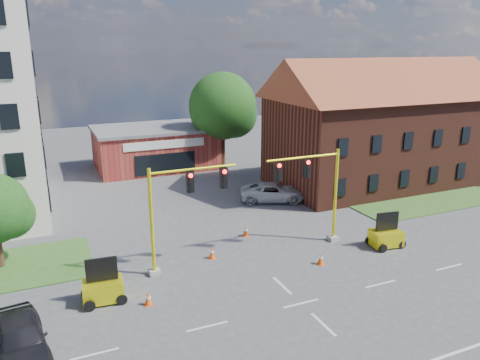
{
  "coord_description": "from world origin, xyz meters",
  "views": [
    {
      "loc": [
        -11.15,
        -17.84,
        12.44
      ],
      "look_at": [
        1.02,
        10.0,
        3.7
      ],
      "focal_mm": 35.0,
      "sensor_mm": 36.0,
      "label": 1
    }
  ],
  "objects_px": {
    "trailer_east": "(386,236)",
    "sedan_dark": "(21,338)",
    "signal_mast_east": "(314,187)",
    "pickup_white": "(273,192)",
    "signal_mast_west": "(180,205)",
    "trailer_west": "(103,288)"
  },
  "relations": [
    {
      "from": "trailer_east",
      "to": "sedan_dark",
      "type": "relative_size",
      "value": 0.45
    },
    {
      "from": "trailer_east",
      "to": "pickup_white",
      "type": "height_order",
      "value": "trailer_east"
    },
    {
      "from": "trailer_east",
      "to": "trailer_west",
      "type": "bearing_deg",
      "value": -172.23
    },
    {
      "from": "sedan_dark",
      "to": "signal_mast_east",
      "type": "bearing_deg",
      "value": 8.54
    },
    {
      "from": "signal_mast_west",
      "to": "sedan_dark",
      "type": "height_order",
      "value": "signal_mast_west"
    },
    {
      "from": "pickup_white",
      "to": "sedan_dark",
      "type": "height_order",
      "value": "sedan_dark"
    },
    {
      "from": "signal_mast_east",
      "to": "pickup_white",
      "type": "relative_size",
      "value": 1.14
    },
    {
      "from": "signal_mast_west",
      "to": "trailer_west",
      "type": "height_order",
      "value": "signal_mast_west"
    },
    {
      "from": "trailer_east",
      "to": "signal_mast_west",
      "type": "bearing_deg",
      "value": 179.5
    },
    {
      "from": "signal_mast_east",
      "to": "sedan_dark",
      "type": "relative_size",
      "value": 1.27
    },
    {
      "from": "signal_mast_west",
      "to": "trailer_east",
      "type": "bearing_deg",
      "value": -9.38
    },
    {
      "from": "pickup_white",
      "to": "trailer_west",
      "type": "bearing_deg",
      "value": 147.99
    },
    {
      "from": "signal_mast_west",
      "to": "trailer_west",
      "type": "distance_m",
      "value": 5.94
    },
    {
      "from": "trailer_west",
      "to": "sedan_dark",
      "type": "distance_m",
      "value": 4.87
    },
    {
      "from": "pickup_white",
      "to": "signal_mast_east",
      "type": "bearing_deg",
      "value": -168.78
    },
    {
      "from": "signal_mast_east",
      "to": "pickup_white",
      "type": "distance_m",
      "value": 9.64
    },
    {
      "from": "signal_mast_west",
      "to": "sedan_dark",
      "type": "xyz_separation_m",
      "value": [
        -8.4,
        -4.9,
        -3.09
      ]
    },
    {
      "from": "pickup_white",
      "to": "signal_mast_west",
      "type": "bearing_deg",
      "value": 153.07
    },
    {
      "from": "trailer_east",
      "to": "signal_mast_east",
      "type": "bearing_deg",
      "value": 161.95
    },
    {
      "from": "pickup_white",
      "to": "sedan_dark",
      "type": "bearing_deg",
      "value": 148.95
    },
    {
      "from": "signal_mast_west",
      "to": "pickup_white",
      "type": "xyz_separation_m",
      "value": [
        10.54,
        8.92,
        -3.16
      ]
    },
    {
      "from": "signal_mast_west",
      "to": "signal_mast_east",
      "type": "xyz_separation_m",
      "value": [
        8.71,
        0.0,
        0.0
      ]
    }
  ]
}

